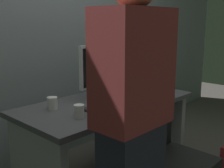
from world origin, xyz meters
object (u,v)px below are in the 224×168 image
at_px(person_at_desk, 132,126).
at_px(cup_near_keyboard, 79,111).
at_px(mouse, 133,98).
at_px(cell_phone, 152,95).
at_px(office_chair, 167,166).
at_px(monitor, 102,67).
at_px(book_stack, 131,82).
at_px(desk, 108,126).
at_px(keyboard, 107,105).
at_px(cup_by_monitor, 52,103).

relative_size(person_at_desk, cup_near_keyboard, 17.88).
bearing_deg(mouse, cell_phone, -6.37).
distance_m(office_chair, person_at_desk, 0.60).
height_order(monitor, mouse, monitor).
bearing_deg(office_chair, book_stack, 55.60).
xyz_separation_m(desk, monitor, (0.09, 0.15, 0.47)).
bearing_deg(mouse, book_stack, 43.45).
relative_size(mouse, book_stack, 0.45).
bearing_deg(person_at_desk, keyboard, 54.04).
bearing_deg(desk, mouse, -35.98).
height_order(person_at_desk, book_stack, person_at_desk).
bearing_deg(office_chair, person_at_desk, -173.13).
bearing_deg(monitor, book_stack, -12.31).
relative_size(book_stack, cell_phone, 1.54).
xyz_separation_m(cup_near_keyboard, cell_phone, (0.85, 0.01, -0.04)).
relative_size(office_chair, book_stack, 4.24).
xyz_separation_m(desk, cell_phone, (0.41, -0.15, 0.22)).
xyz_separation_m(person_at_desk, cup_by_monitor, (0.11, 0.86, -0.07)).
bearing_deg(mouse, keyboard, 176.00).
bearing_deg(book_stack, person_at_desk, -139.73).
bearing_deg(book_stack, office_chair, -124.40).
distance_m(office_chair, cell_phone, 0.80).
height_order(keyboard, cup_near_keyboard, cup_near_keyboard).
xyz_separation_m(mouse, cell_phone, (0.24, -0.03, -0.01)).
bearing_deg(monitor, person_at_desk, -126.41).
height_order(mouse, cell_phone, mouse).
bearing_deg(keyboard, cup_near_keyboard, -173.85).
distance_m(person_at_desk, cup_by_monitor, 0.86).
bearing_deg(desk, cup_by_monitor, 164.02).
xyz_separation_m(monitor, mouse, (0.09, -0.28, -0.24)).
relative_size(desk, person_at_desk, 0.92).
relative_size(mouse, cell_phone, 0.69).
relative_size(person_at_desk, cup_by_monitor, 17.26).
height_order(monitor, cup_by_monitor, monitor).
xyz_separation_m(office_chair, person_at_desk, (-0.44, -0.05, 0.41)).
distance_m(monitor, keyboard, 0.41).
height_order(desk, person_at_desk, person_at_desk).
height_order(office_chair, keyboard, office_chair).
bearing_deg(office_chair, desk, 79.69).
distance_m(desk, book_stack, 0.50).
distance_m(office_chair, mouse, 0.69).
relative_size(desk, keyboard, 3.50).
relative_size(office_chair, cup_near_keyboard, 10.26).
xyz_separation_m(person_at_desk, cup_near_keyboard, (0.12, 0.57, -0.07)).
bearing_deg(person_at_desk, mouse, 39.25).
bearing_deg(desk, cup_near_keyboard, -160.13).
bearing_deg(keyboard, book_stack, 17.64).
distance_m(office_chair, cup_near_keyboard, 0.69).
xyz_separation_m(desk, book_stack, (0.40, 0.08, 0.30)).
bearing_deg(desk, cell_phone, -20.38).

